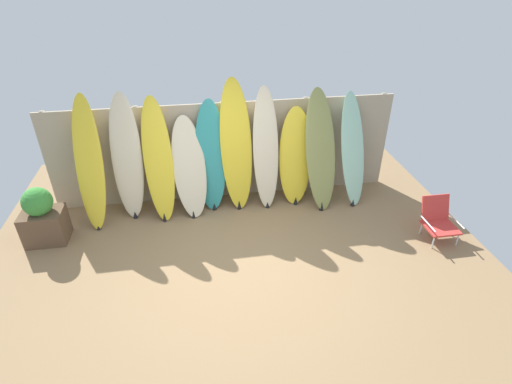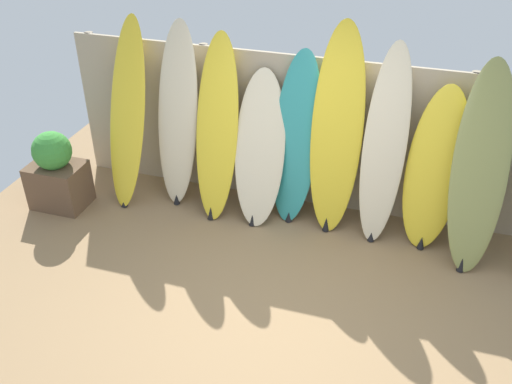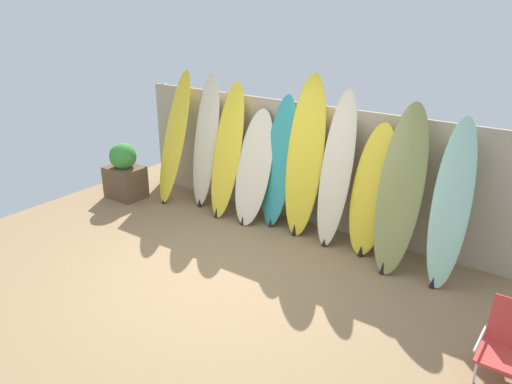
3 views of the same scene
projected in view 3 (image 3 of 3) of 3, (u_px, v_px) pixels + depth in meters
ground at (220, 275)px, 6.15m from camera, size 7.68×7.68×0.00m
fence_back at (306, 164)px, 7.34m from camera, size 6.08×0.11×1.80m
surfboard_yellow_0 at (175, 138)px, 8.15m from camera, size 0.44×0.79×2.12m
surfboard_cream_1 at (206, 141)px, 7.92m from camera, size 0.55×0.55×2.12m
surfboard_yellow_2 at (227, 151)px, 7.60m from camera, size 0.53×0.75×2.03m
surfboard_cream_3 at (254, 168)px, 7.41m from camera, size 0.64×0.74×1.67m
surfboard_teal_4 at (279, 163)px, 7.23m from camera, size 0.58×0.52×1.92m
surfboard_yellow_5 at (305, 158)px, 6.92m from camera, size 0.59×0.58×2.26m
surfboard_cream_6 at (336, 170)px, 6.65m from camera, size 0.44×0.56×2.10m
surfboard_yellow_7 at (372, 191)px, 6.42m from camera, size 0.63×0.55×1.74m
surfboard_olive_8 at (400, 190)px, 6.05m from camera, size 0.62×0.84×2.04m
surfboard_seafoam_9 at (451, 204)px, 5.77m from camera, size 0.53×0.81×1.94m
beach_chair at (512, 343)px, 4.42m from camera, size 0.50×0.55×0.65m
planter_box at (125, 173)px, 8.40m from camera, size 0.62×0.47×0.95m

